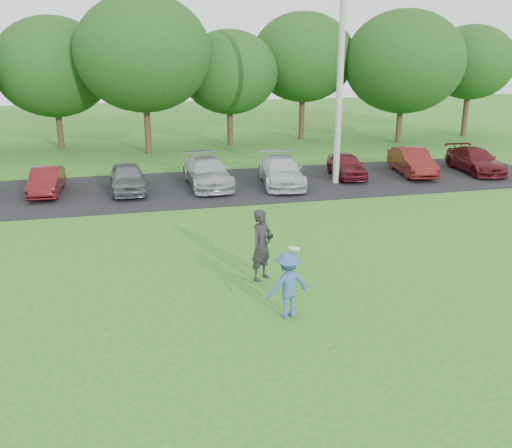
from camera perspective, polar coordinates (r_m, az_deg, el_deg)
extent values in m
plane|color=#26691E|center=(13.26, 3.54, -9.93)|extent=(100.00, 100.00, 0.00)
cube|color=black|center=(25.21, -5.00, 3.70)|extent=(32.00, 6.50, 0.03)
cylinder|color=#A2A19D|center=(25.36, 8.49, 15.86)|extent=(0.28, 0.28, 10.70)
imported|color=#355696|center=(13.27, 3.19, -6.07)|extent=(1.14, 0.81, 1.59)
cylinder|color=white|center=(12.92, 3.85, -2.43)|extent=(0.28, 0.27, 0.10)
imported|color=black|center=(15.20, 0.57, -2.11)|extent=(0.85, 0.81, 1.96)
cube|color=black|center=(14.98, 1.41, -1.26)|extent=(0.17, 0.17, 0.10)
imported|color=#4F1114|center=(25.37, -20.23, 4.04)|extent=(1.29, 3.35, 1.09)
imported|color=#595C61|center=(24.78, -12.73, 4.55)|extent=(1.51, 3.57, 1.21)
imported|color=#A5A7AC|center=(25.20, -4.89, 5.20)|extent=(1.89, 4.36, 1.25)
imported|color=silver|center=(25.38, 2.55, 5.33)|extent=(2.29, 4.47, 1.24)
imported|color=#55121C|center=(27.20, 9.06, 5.84)|extent=(1.64, 3.39, 1.11)
imported|color=#571413|center=(28.37, 15.34, 6.06)|extent=(1.83, 3.92, 1.24)
imported|color=#4D1016|center=(29.86, 21.09, 5.96)|extent=(1.85, 4.02, 1.14)
cylinder|color=#38281C|center=(36.13, -19.02, 8.89)|extent=(0.36, 0.36, 2.20)
ellipsoid|color=#214C19|center=(35.80, -19.62, 14.58)|extent=(6.68, 6.68, 5.68)
cylinder|color=#38281C|center=(33.18, -10.77, 9.26)|extent=(0.36, 0.36, 2.70)
ellipsoid|color=#214C19|center=(32.83, -11.20, 16.40)|extent=(7.42, 7.42, 6.31)
cylinder|color=#38281C|center=(35.17, -2.61, 9.62)|extent=(0.36, 0.36, 2.20)
ellipsoid|color=#214C19|center=(34.85, -2.69, 14.93)|extent=(5.76, 5.76, 4.90)
cylinder|color=#38281C|center=(37.71, 4.59, 10.53)|extent=(0.36, 0.36, 2.70)
ellipsoid|color=#214C19|center=(37.41, 4.74, 16.29)|extent=(6.50, 6.50, 5.53)
cylinder|color=#38281C|center=(37.28, 14.11, 9.58)|extent=(0.36, 0.36, 2.20)
ellipsoid|color=#214C19|center=(36.95, 14.57, 15.43)|extent=(7.24, 7.24, 6.15)
cylinder|color=#38281C|center=(41.21, 20.18, 10.13)|extent=(0.36, 0.36, 2.70)
ellipsoid|color=#214C19|center=(40.94, 20.71, 14.90)|extent=(5.58, 5.58, 4.74)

